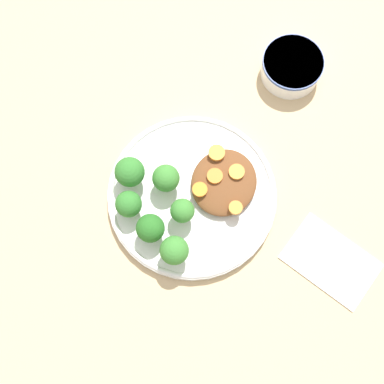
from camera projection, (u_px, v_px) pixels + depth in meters
The scene contains 16 objects.
ground_plane at pixel (192, 197), 0.86m from camera, with size 4.00×4.00×0.00m, color tan.
plate at pixel (192, 196), 0.85m from camera, with size 0.27×0.27×0.02m.
dip_bowl at pixel (292, 67), 0.90m from camera, with size 0.10×0.10×0.04m.
stew_mound at pixel (224, 182), 0.84m from camera, with size 0.10×0.11×0.02m, color brown.
broccoli_floret_0 at pixel (129, 204), 0.81m from camera, with size 0.04×0.04×0.05m.
broccoli_floret_1 at pixel (166, 179), 0.82m from camera, with size 0.04×0.04×0.06m.
broccoli_floret_2 at pixel (181, 211), 0.80m from camera, with size 0.04×0.04×0.05m.
broccoli_floret_3 at pixel (174, 251), 0.79m from camera, with size 0.04×0.04×0.06m.
broccoli_floret_4 at pixel (130, 172), 0.82m from camera, with size 0.05×0.05×0.06m.
broccoli_floret_5 at pixel (150, 228), 0.80m from camera, with size 0.04×0.04×0.06m.
carrot_slice_0 at pixel (200, 189), 0.82m from camera, with size 0.02×0.02×0.00m, color orange.
carrot_slice_1 at pixel (237, 172), 0.83m from camera, with size 0.03×0.03×0.01m, color orange.
carrot_slice_2 at pixel (215, 176), 0.83m from camera, with size 0.02×0.02×0.00m, color orange.
carrot_slice_3 at pixel (236, 206), 0.81m from camera, with size 0.02×0.02×0.01m, color orange.
carrot_slice_4 at pixel (217, 153), 0.84m from camera, with size 0.03×0.03×0.01m, color orange.
napkin at pixel (331, 261), 0.83m from camera, with size 0.16×0.12×0.01m.
Camera 1 is at (0.09, -0.21, 0.83)m, focal length 50.00 mm.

